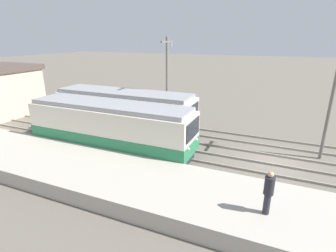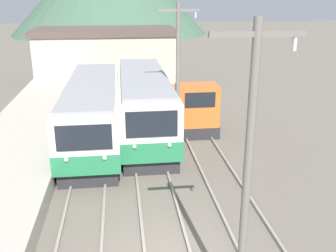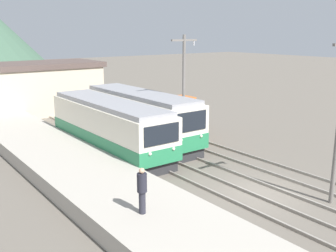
% 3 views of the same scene
% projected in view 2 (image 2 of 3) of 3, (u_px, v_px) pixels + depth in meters
% --- Properties ---
extents(track_right, '(1.54, 60.00, 0.14)m').
position_uv_depth(track_right, '(258.00, 246.00, 12.81)').
color(track_right, gray).
rests_on(track_right, ground).
extents(commuter_train_left, '(2.84, 11.56, 3.40)m').
position_uv_depth(commuter_train_left, '(93.00, 115.00, 21.33)').
color(commuter_train_left, '#28282B').
rests_on(commuter_train_left, ground).
extents(commuter_train_center, '(2.84, 11.08, 3.61)m').
position_uv_depth(commuter_train_center, '(144.00, 108.00, 22.25)').
color(commuter_train_center, '#28282B').
rests_on(commuter_train_center, ground).
extents(shunting_locomotive, '(2.40, 5.18, 3.00)m').
position_uv_depth(shunting_locomotive, '(192.00, 108.00, 23.81)').
color(shunting_locomotive, '#28282B').
rests_on(shunting_locomotive, ground).
extents(catenary_mast_near, '(2.00, 0.20, 7.47)m').
position_uv_depth(catenary_mast_near, '(248.00, 173.00, 8.85)').
color(catenary_mast_near, slate).
rests_on(catenary_mast_near, ground).
extents(catenary_mast_mid, '(2.00, 0.20, 7.47)m').
position_uv_depth(catenary_mast_mid, '(178.00, 76.00, 18.92)').
color(catenary_mast_mid, slate).
rests_on(catenary_mast_mid, ground).
extents(station_building, '(12.60, 6.30, 4.82)m').
position_uv_depth(station_building, '(106.00, 55.00, 35.82)').
color(station_building, beige).
rests_on(station_building, ground).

